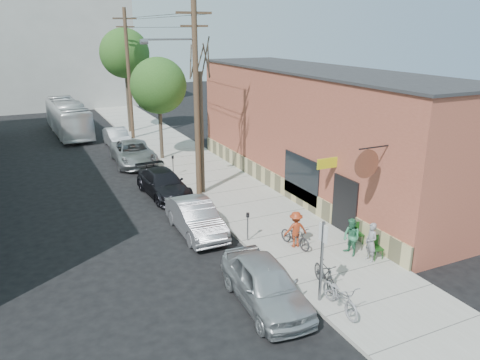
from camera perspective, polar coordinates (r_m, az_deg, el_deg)
name	(u,v)px	position (r m, az deg, el deg)	size (l,w,h in m)	color
ground	(197,254)	(19.15, -5.26, -8.92)	(120.00, 120.00, 0.00)	black
sidewalk	(199,168)	(30.12, -5.02, 1.41)	(4.50, 58.00, 0.15)	#A9A79D
cafe_building	(316,130)	(26.27, 9.31, 6.04)	(6.60, 20.20, 6.61)	#9C4D3A
end_cap_building	(47,53)	(58.26, -22.51, 14.11)	(18.00, 8.00, 12.00)	#ABAAA6
sign_post	(322,254)	(15.23, 9.96, -8.87)	(0.07, 0.45, 2.80)	slate
parking_meter_near	(248,222)	(19.49, 0.95, -5.15)	(0.14, 0.14, 1.24)	slate
parking_meter_far	(173,162)	(28.40, -8.18, 2.17)	(0.14, 0.14, 1.24)	slate
utility_pole_near	(195,96)	(23.96, -5.48, 10.16)	(3.57, 0.28, 10.00)	#503A28
utility_pole_far	(129,73)	(38.44, -13.43, 12.62)	(1.80, 0.28, 10.00)	#503A28
tree_bare	(201,134)	(24.77, -4.73, 5.64)	(0.24, 0.24, 6.43)	#44392C
tree_leafy_mid	(158,86)	(31.76, -9.91, 11.25)	(3.69, 3.69, 6.76)	#44392C
tree_leafy_far	(125,53)	(40.97, -13.90, 14.75)	(4.06, 4.06, 8.57)	#44392C
patio_chair_a	(357,234)	(19.95, 14.05, -6.39)	(0.50, 0.50, 0.88)	#123F11
patio_chair_b	(376,248)	(18.94, 16.23, -7.95)	(0.50, 0.50, 0.88)	#123F11
patron_grey	(371,242)	(18.56, 15.69, -7.30)	(0.56, 0.37, 1.55)	gray
patron_green	(351,237)	(18.84, 13.43, -6.79)	(0.73, 0.57, 1.50)	#317C55
cyclist	(296,229)	(19.14, 6.79, -5.99)	(0.97, 0.56, 1.51)	#993216
cyclist_bike	(295,236)	(19.27, 6.76, -6.85)	(0.58, 1.66, 0.87)	black
parked_bike_a	(325,274)	(16.57, 10.28, -11.20)	(0.46, 1.64, 0.99)	black
parked_bike_b	(340,296)	(15.44, 12.13, -13.63)	(0.67, 1.91, 1.00)	gray
car_0	(265,284)	(15.55, 3.12, -12.50)	(1.80, 4.48, 1.53)	#B1B5B9
car_1	(196,218)	(20.67, -5.43, -4.61)	(1.54, 4.41, 1.45)	#9E9EA5
car_2	(163,183)	(25.51, -9.32, -0.42)	(1.92, 4.72, 1.37)	black
car_3	(133,153)	(31.92, -12.88, 3.23)	(2.48, 5.37, 1.49)	#93979A
car_4	(117,138)	(36.98, -14.76, 5.01)	(1.47, 4.22, 1.39)	#A9AEB1
bus	(68,118)	(42.53, -20.22, 7.12)	(2.37, 10.12, 2.82)	white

